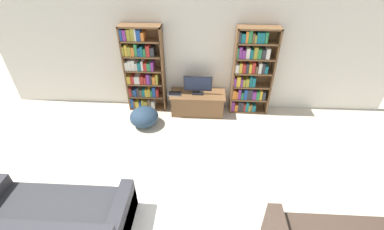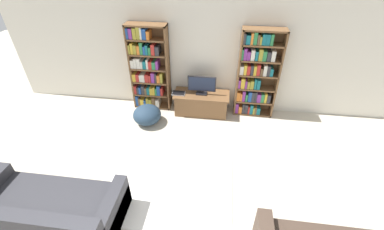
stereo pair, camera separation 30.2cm
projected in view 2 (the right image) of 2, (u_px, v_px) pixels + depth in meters
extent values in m
cube|color=silver|center=(199.00, 54.00, 5.59)|extent=(8.80, 0.06, 2.60)
cube|color=brown|center=(132.00, 68.00, 5.77)|extent=(0.04, 0.30, 1.96)
cube|color=brown|center=(168.00, 70.00, 5.68)|extent=(0.04, 0.30, 1.96)
cube|color=brown|center=(151.00, 66.00, 5.83)|extent=(0.87, 0.04, 1.96)
cube|color=brown|center=(145.00, 25.00, 5.17)|extent=(0.87, 0.30, 0.04)
cube|color=brown|center=(154.00, 105.00, 6.29)|extent=(0.83, 0.30, 0.04)
cube|color=#234C99|center=(138.00, 99.00, 6.23)|extent=(0.06, 0.24, 0.25)
cube|color=brown|center=(141.00, 100.00, 6.24)|extent=(0.04, 0.24, 0.20)
cube|color=gold|center=(143.00, 101.00, 6.24)|extent=(0.08, 0.24, 0.18)
cube|color=#234C99|center=(146.00, 101.00, 6.24)|extent=(0.05, 0.24, 0.16)
cube|color=#9E9333|center=(148.00, 100.00, 6.21)|extent=(0.06, 0.24, 0.22)
cube|color=#9E9333|center=(151.00, 101.00, 6.21)|extent=(0.07, 0.24, 0.19)
cube|color=brown|center=(155.00, 100.00, 6.19)|extent=(0.08, 0.24, 0.24)
cube|color=silver|center=(158.00, 101.00, 6.20)|extent=(0.08, 0.24, 0.19)
cube|color=brown|center=(152.00, 93.00, 6.10)|extent=(0.83, 0.30, 0.04)
cube|color=#B72D28|center=(137.00, 88.00, 6.06)|extent=(0.05, 0.24, 0.20)
cube|color=#333338|center=(139.00, 89.00, 6.06)|extent=(0.04, 0.24, 0.17)
cube|color=#234C99|center=(141.00, 89.00, 6.05)|extent=(0.06, 0.24, 0.17)
cube|color=#333338|center=(144.00, 88.00, 6.03)|extent=(0.07, 0.24, 0.21)
cube|color=brown|center=(147.00, 89.00, 6.04)|extent=(0.05, 0.24, 0.17)
cube|color=#196B75|center=(149.00, 89.00, 6.03)|extent=(0.06, 0.24, 0.18)
cube|color=gold|center=(152.00, 90.00, 6.02)|extent=(0.08, 0.24, 0.18)
cube|color=gold|center=(155.00, 89.00, 6.01)|extent=(0.04, 0.24, 0.20)
cube|color=#2D7F47|center=(157.00, 90.00, 6.01)|extent=(0.04, 0.24, 0.17)
cube|color=#234C99|center=(159.00, 89.00, 5.99)|extent=(0.07, 0.24, 0.24)
cube|color=#B72D28|center=(162.00, 90.00, 5.99)|extent=(0.05, 0.24, 0.19)
cube|color=brown|center=(151.00, 81.00, 5.91)|extent=(0.83, 0.30, 0.04)
cube|color=gold|center=(135.00, 76.00, 5.87)|extent=(0.08, 0.24, 0.18)
cube|color=#B72D28|center=(139.00, 76.00, 5.86)|extent=(0.07, 0.24, 0.18)
cube|color=silver|center=(141.00, 77.00, 5.86)|extent=(0.04, 0.24, 0.17)
cube|color=silver|center=(144.00, 77.00, 5.85)|extent=(0.08, 0.24, 0.18)
cube|color=#B72D28|center=(148.00, 77.00, 5.84)|extent=(0.08, 0.24, 0.18)
cube|color=#B72D28|center=(151.00, 77.00, 5.84)|extent=(0.05, 0.24, 0.17)
cube|color=#7F338C|center=(154.00, 76.00, 5.81)|extent=(0.08, 0.24, 0.23)
cube|color=#333338|center=(157.00, 77.00, 5.81)|extent=(0.04, 0.24, 0.22)
cube|color=orange|center=(159.00, 77.00, 5.81)|extent=(0.07, 0.24, 0.18)
cube|color=#9E9333|center=(162.00, 77.00, 5.79)|extent=(0.05, 0.24, 0.23)
cube|color=brown|center=(150.00, 68.00, 5.72)|extent=(0.83, 0.30, 0.04)
cube|color=silver|center=(133.00, 63.00, 5.68)|extent=(0.07, 0.24, 0.18)
cube|color=silver|center=(136.00, 62.00, 5.66)|extent=(0.06, 0.24, 0.22)
cube|color=silver|center=(139.00, 62.00, 5.65)|extent=(0.07, 0.24, 0.23)
cube|color=silver|center=(143.00, 64.00, 5.66)|extent=(0.05, 0.24, 0.16)
cube|color=#196B75|center=(146.00, 64.00, 5.65)|extent=(0.07, 0.24, 0.17)
cube|color=silver|center=(148.00, 63.00, 5.63)|extent=(0.04, 0.24, 0.21)
cube|color=#B72D28|center=(151.00, 64.00, 5.64)|extent=(0.07, 0.24, 0.18)
cube|color=#2D7F47|center=(155.00, 64.00, 5.63)|extent=(0.08, 0.24, 0.17)
cube|color=#7F338C|center=(158.00, 64.00, 5.62)|extent=(0.06, 0.24, 0.20)
cube|color=brown|center=(148.00, 54.00, 5.53)|extent=(0.83, 0.30, 0.04)
cube|color=#9E9333|center=(131.00, 48.00, 5.49)|extent=(0.04, 0.24, 0.20)
cube|color=gold|center=(133.00, 47.00, 5.47)|extent=(0.05, 0.24, 0.24)
cube|color=#9E9333|center=(136.00, 48.00, 5.47)|extent=(0.07, 0.24, 0.20)
cube|color=orange|center=(139.00, 49.00, 5.47)|extent=(0.06, 0.24, 0.19)
cube|color=#2D7F47|center=(142.00, 47.00, 5.44)|extent=(0.06, 0.24, 0.26)
cube|color=#234C99|center=(145.00, 49.00, 5.46)|extent=(0.05, 0.24, 0.18)
cube|color=#196B75|center=(148.00, 49.00, 5.44)|extent=(0.05, 0.24, 0.21)
cube|color=#2D7F47|center=(151.00, 50.00, 5.45)|extent=(0.05, 0.24, 0.16)
cube|color=#B72D28|center=(154.00, 49.00, 5.42)|extent=(0.08, 0.24, 0.23)
cube|color=#333338|center=(158.00, 50.00, 5.43)|extent=(0.08, 0.24, 0.19)
cube|color=brown|center=(147.00, 39.00, 5.34)|extent=(0.83, 0.30, 0.04)
cube|color=#234C99|center=(128.00, 32.00, 5.29)|extent=(0.05, 0.24, 0.22)
cube|color=#7F338C|center=(132.00, 32.00, 5.28)|extent=(0.07, 0.24, 0.22)
cube|color=#9E9333|center=(136.00, 32.00, 5.27)|extent=(0.08, 0.24, 0.23)
cube|color=#9E9333|center=(139.00, 32.00, 5.26)|extent=(0.07, 0.24, 0.25)
cube|color=silver|center=(142.00, 32.00, 5.25)|extent=(0.04, 0.24, 0.24)
cube|color=#234C99|center=(145.00, 33.00, 5.25)|extent=(0.08, 0.24, 0.22)
cube|color=orange|center=(149.00, 34.00, 5.26)|extent=(0.06, 0.24, 0.17)
cube|color=brown|center=(238.00, 74.00, 5.52)|extent=(0.04, 0.30, 1.96)
cube|color=brown|center=(278.00, 76.00, 5.43)|extent=(0.04, 0.30, 1.96)
cube|color=brown|center=(257.00, 72.00, 5.58)|extent=(0.87, 0.04, 1.96)
cube|color=brown|center=(265.00, 29.00, 4.91)|extent=(0.87, 0.30, 0.04)
cube|color=brown|center=(252.00, 112.00, 6.03)|extent=(0.83, 0.30, 0.04)
cube|color=#7F338C|center=(237.00, 106.00, 5.98)|extent=(0.07, 0.24, 0.24)
cube|color=orange|center=(240.00, 108.00, 5.99)|extent=(0.08, 0.24, 0.17)
cube|color=#333338|center=(243.00, 106.00, 5.96)|extent=(0.05, 0.24, 0.25)
cube|color=#333338|center=(246.00, 107.00, 5.96)|extent=(0.07, 0.24, 0.23)
cube|color=#B72D28|center=(249.00, 108.00, 5.97)|extent=(0.04, 0.24, 0.19)
cube|color=#196B75|center=(251.00, 107.00, 5.95)|extent=(0.07, 0.24, 0.23)
cube|color=#9E9333|center=(253.00, 109.00, 5.96)|extent=(0.04, 0.24, 0.17)
cube|color=brown|center=(255.00, 108.00, 5.95)|extent=(0.04, 0.24, 0.19)
cube|color=#196B75|center=(258.00, 109.00, 5.95)|extent=(0.08, 0.24, 0.17)
cube|color=brown|center=(254.00, 100.00, 5.84)|extent=(0.83, 0.30, 0.04)
cube|color=orange|center=(238.00, 95.00, 5.80)|extent=(0.08, 0.24, 0.22)
cube|color=orange|center=(241.00, 95.00, 5.80)|extent=(0.04, 0.24, 0.19)
cube|color=#7F338C|center=(244.00, 94.00, 5.77)|extent=(0.06, 0.24, 0.25)
cube|color=#2D7F47|center=(246.00, 96.00, 5.79)|extent=(0.05, 0.24, 0.18)
cube|color=#234C99|center=(250.00, 95.00, 5.76)|extent=(0.07, 0.24, 0.24)
cube|color=#333338|center=(253.00, 95.00, 5.75)|extent=(0.06, 0.24, 0.24)
cube|color=#333338|center=(256.00, 95.00, 5.75)|extent=(0.04, 0.24, 0.25)
cube|color=#7F338C|center=(258.00, 96.00, 5.75)|extent=(0.08, 0.24, 0.20)
cube|color=#2D7F47|center=(262.00, 96.00, 5.74)|extent=(0.07, 0.24, 0.21)
cube|color=gold|center=(265.00, 96.00, 5.73)|extent=(0.05, 0.24, 0.22)
cube|color=#333338|center=(268.00, 97.00, 5.73)|extent=(0.07, 0.24, 0.20)
cube|color=brown|center=(256.00, 88.00, 5.65)|extent=(0.83, 0.30, 0.04)
cube|color=#7F338C|center=(239.00, 82.00, 5.61)|extent=(0.05, 0.24, 0.19)
cube|color=gold|center=(243.00, 82.00, 5.60)|extent=(0.08, 0.24, 0.23)
cube|color=#7F338C|center=(246.00, 83.00, 5.60)|extent=(0.04, 0.24, 0.18)
cube|color=#9E9333|center=(248.00, 83.00, 5.60)|extent=(0.05, 0.24, 0.17)
cube|color=#9E9333|center=(252.00, 83.00, 5.59)|extent=(0.07, 0.24, 0.19)
cube|color=#196B75|center=(255.00, 82.00, 5.57)|extent=(0.05, 0.24, 0.24)
cube|color=#196B75|center=(258.00, 83.00, 5.56)|extent=(0.07, 0.24, 0.22)
cube|color=brown|center=(258.00, 74.00, 5.46)|extent=(0.83, 0.30, 0.04)
cube|color=silver|center=(242.00, 69.00, 5.43)|extent=(0.08, 0.24, 0.19)
cube|color=gold|center=(245.00, 68.00, 5.41)|extent=(0.06, 0.24, 0.22)
cube|color=#B72D28|center=(248.00, 69.00, 5.41)|extent=(0.07, 0.24, 0.20)
cube|color=#333338|center=(252.00, 69.00, 5.40)|extent=(0.05, 0.24, 0.21)
cube|color=gold|center=(255.00, 69.00, 5.39)|extent=(0.06, 0.24, 0.21)
cube|color=#B72D28|center=(258.00, 69.00, 5.37)|extent=(0.07, 0.24, 0.24)
cube|color=brown|center=(261.00, 70.00, 5.39)|extent=(0.05, 0.24, 0.16)
cube|color=silver|center=(265.00, 69.00, 5.36)|extent=(0.07, 0.24, 0.23)
cube|color=#333338|center=(268.00, 69.00, 5.36)|extent=(0.06, 0.24, 0.22)
cube|color=#196B75|center=(271.00, 71.00, 5.37)|extent=(0.06, 0.24, 0.17)
cube|color=brown|center=(260.00, 60.00, 5.27)|extent=(0.83, 0.30, 0.04)
cube|color=#2D7F47|center=(242.00, 53.00, 5.23)|extent=(0.04, 0.24, 0.22)
cube|color=#7F338C|center=(245.00, 53.00, 5.22)|extent=(0.06, 0.24, 0.24)
cube|color=#7F338C|center=(248.00, 54.00, 5.23)|extent=(0.07, 0.24, 0.18)
cube|color=silver|center=(253.00, 54.00, 5.21)|extent=(0.08, 0.24, 0.22)
cube|color=#196B75|center=(256.00, 55.00, 5.21)|extent=(0.06, 0.24, 0.19)
cube|color=#9E9333|center=(260.00, 54.00, 5.18)|extent=(0.08, 0.24, 0.24)
cube|color=#2D7F47|center=(264.00, 55.00, 5.19)|extent=(0.08, 0.24, 0.20)
cube|color=#333338|center=(269.00, 55.00, 5.18)|extent=(0.07, 0.24, 0.19)
cube|color=silver|center=(273.00, 55.00, 5.16)|extent=(0.08, 0.24, 0.22)
cube|color=brown|center=(263.00, 44.00, 5.08)|extent=(0.83, 0.30, 0.04)
cube|color=#333338|center=(245.00, 37.00, 5.04)|extent=(0.04, 0.24, 0.21)
cube|color=#196B75|center=(248.00, 38.00, 5.04)|extent=(0.08, 0.24, 0.18)
cube|color=orange|center=(252.00, 37.00, 5.02)|extent=(0.05, 0.24, 0.23)
cube|color=#2D7F47|center=(255.00, 37.00, 5.01)|extent=(0.07, 0.24, 0.24)
cube|color=brown|center=(258.00, 39.00, 5.02)|extent=(0.04, 0.24, 0.20)
cube|color=#9E9333|center=(261.00, 39.00, 5.02)|extent=(0.04, 0.24, 0.16)
cube|color=#196B75|center=(264.00, 38.00, 5.00)|extent=(0.08, 0.24, 0.21)
cube|color=#196B75|center=(268.00, 38.00, 4.99)|extent=(0.07, 0.24, 0.21)
cube|color=#2D7F47|center=(272.00, 38.00, 4.98)|extent=(0.06, 0.24, 0.22)
cube|color=brown|center=(201.00, 104.00, 5.93)|extent=(1.17, 0.52, 0.46)
cube|color=brown|center=(202.00, 95.00, 5.78)|extent=(1.25, 0.55, 0.04)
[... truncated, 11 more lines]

